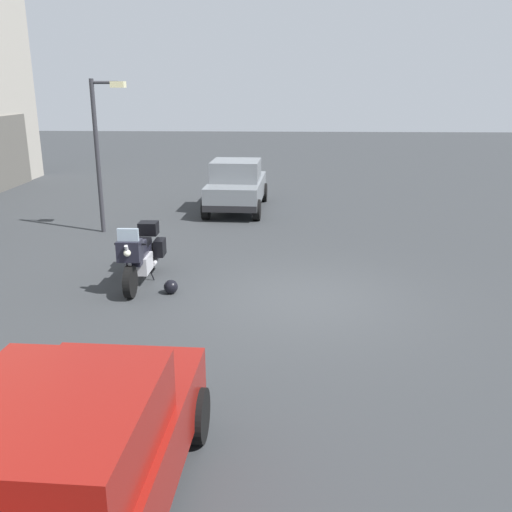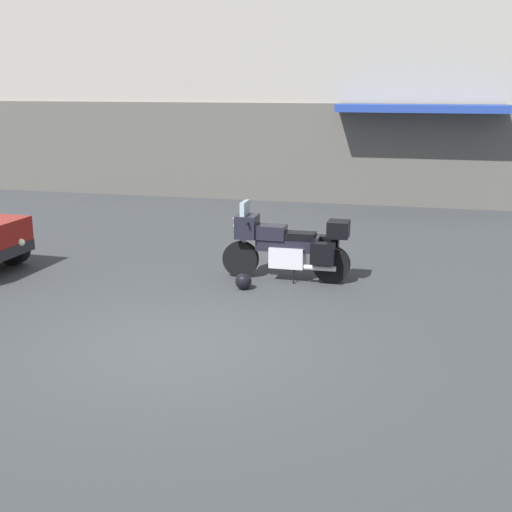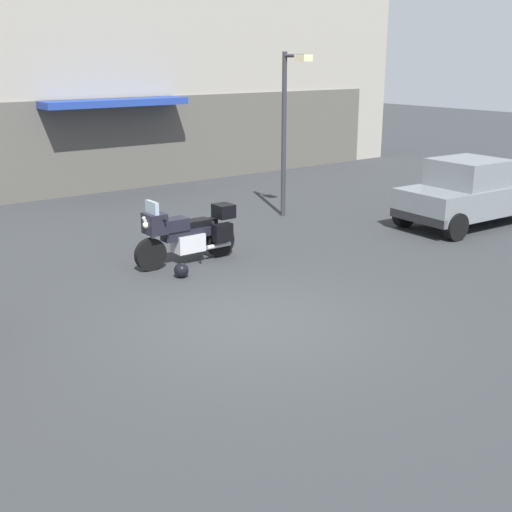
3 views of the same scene
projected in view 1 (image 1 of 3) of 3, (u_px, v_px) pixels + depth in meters
The scene contains 6 objects.
ground_plane at pixel (304, 300), 10.75m from camera, with size 80.00×80.00×0.00m, color #2D3033.
motorcycle at pixel (140, 254), 11.50m from camera, with size 2.26×0.76×1.36m.
helmet at pixel (171, 287), 11.03m from camera, with size 0.28×0.28×0.28m, color black.
car_hatchback_near at pixel (237, 186), 18.21m from camera, with size 3.93×1.93×1.64m.
car_sedan_far at pixel (56, 483), 4.66m from camera, with size 4.63×2.08×1.56m.
streetlamp_curbside at pixel (102, 140), 14.96m from camera, with size 0.28×0.94×4.11m.
Camera 1 is at (-10.05, 0.51, 3.97)m, focal length 39.22 mm.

